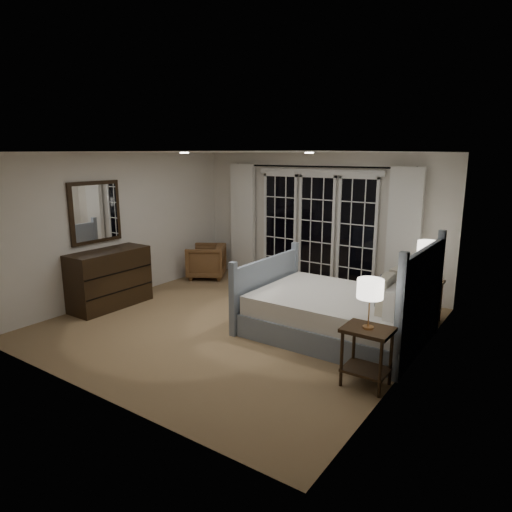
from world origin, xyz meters
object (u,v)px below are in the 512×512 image
Objects in this scene: nightstand_left at (367,348)px; nightstand_right at (424,295)px; bed at (339,312)px; lamp_right at (428,249)px; armchair at (206,261)px; dresser at (109,279)px; lamp_left at (370,290)px.

nightstand_right is (-0.02, 2.36, -0.02)m from nightstand_left.
bed is 1.66m from lamp_right.
lamp_right is 4.40m from armchair.
lamp_right is at bearing 56.28° from bed.
nightstand_right is 4.98m from dresser.
nightstand_left is 1.12× the size of lamp_right.
lamp_right is (0.00, 0.00, 0.69)m from nightstand_right.
nightstand_left is at bearing -53.69° from bed.
dresser is (-4.48, 0.14, -0.62)m from lamp_left.
bed is at bearing 15.35° from dresser.
bed is at bearing -123.72° from lamp_right.
lamp_right is (-0.02, 2.36, 0.02)m from lamp_left.
bed is 3.92× the size of lamp_right.
lamp_left reaches higher than armchair.
nightstand_right is 4.33m from armchair.
armchair reaches higher than nightstand_right.
lamp_left is 4.52m from dresser.
nightstand_left is 0.65m from lamp_left.
armchair is at bearing 179.39° from lamp_right.
nightstand_right is 2.45m from lamp_left.
bed is at bearing 38.68° from armchair.
lamp_left is at bearing -53.69° from bed.
nightstand_right is 1.19× the size of lamp_left.
dresser is at bearing -153.52° from lamp_right.
bed is 4.33× the size of lamp_left.
lamp_left is 2.36m from lamp_right.
nightstand_right is 1.08× the size of lamp_right.
bed is 1.47m from nightstand_right.
dresser is at bearing 178.24° from nightstand_left.
lamp_right reaches higher than armchair.
lamp_right reaches higher than dresser.
dresser is (-3.64, -1.00, 0.13)m from bed.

